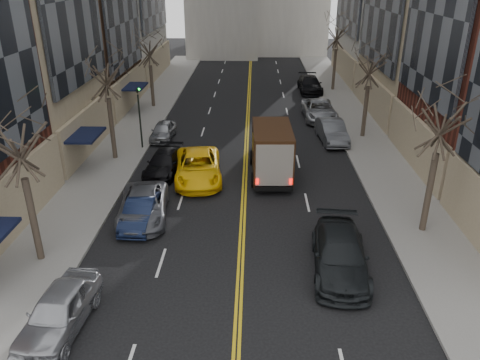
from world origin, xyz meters
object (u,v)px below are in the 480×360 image
object	(u,v)px
pedestrian	(272,156)
taxi	(198,167)
observer_sedan	(340,255)
ups_truck	(271,151)

from	to	relation	value
pedestrian	taxi	bearing A→B (deg)	86.41
observer_sedan	pedestrian	size ratio (longest dim) A/B	3.04
pedestrian	ups_truck	bearing A→B (deg)	151.31
taxi	pedestrian	size ratio (longest dim) A/B	3.15
observer_sedan	pedestrian	world-z (taller)	pedestrian
taxi	pedestrian	distance (m)	4.81
observer_sedan	pedestrian	bearing A→B (deg)	107.57
ups_truck	taxi	size ratio (longest dim) A/B	1.04
ups_truck	pedestrian	xyz separation A→B (m)	(0.09, 1.03, -0.73)
taxi	pedestrian	xyz separation A→B (m)	(4.51, 1.67, 0.11)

